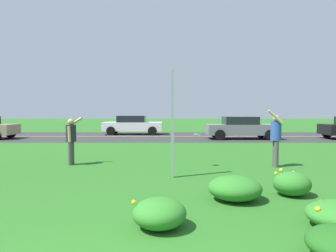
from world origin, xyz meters
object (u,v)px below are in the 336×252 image
sign_post_near_path (172,124)px  car_gray_center_right (241,128)px  person_thrower_dark_shirt (71,137)px  car_white_center_left (132,125)px  person_catcher_blue_shirt (275,136)px  frisbee_pale_blue (197,135)px

sign_post_near_path → car_gray_center_right: (4.63, 11.25, -0.72)m
sign_post_near_path → car_gray_center_right: bearing=67.6°
person_thrower_dark_shirt → car_white_center_left: bearing=87.7°
person_thrower_dark_shirt → car_white_center_left: 13.13m
person_catcher_blue_shirt → frisbee_pale_blue: 2.54m
sign_post_near_path → car_white_center_left: size_ratio=0.65×
sign_post_near_path → frisbee_pale_blue: 1.79m
person_thrower_dark_shirt → car_gray_center_right: bearing=49.3°
frisbee_pale_blue → person_catcher_blue_shirt: bearing=0.6°
car_gray_center_right → frisbee_pale_blue: bearing=-111.3°
person_thrower_dark_shirt → car_white_center_left: (0.52, 13.11, -0.19)m
frisbee_pale_blue → car_white_center_left: bearing=105.3°
frisbee_pale_blue → car_white_center_left: (-3.70, 13.51, -0.31)m
person_catcher_blue_shirt → car_white_center_left: size_ratio=0.41×
sign_post_near_path → frisbee_pale_blue: (0.84, 1.54, -0.41)m
car_white_center_left → car_gray_center_right: bearing=-26.9°
frisbee_pale_blue → sign_post_near_path: bearing=-118.6°
person_thrower_dark_shirt → frisbee_pale_blue: bearing=-5.4°
person_thrower_dark_shirt → car_white_center_left: person_thrower_dark_shirt is taller
person_thrower_dark_shirt → frisbee_pale_blue: person_thrower_dark_shirt is taller
sign_post_near_path → car_gray_center_right: size_ratio=0.65×
person_catcher_blue_shirt → car_gray_center_right: size_ratio=0.41×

